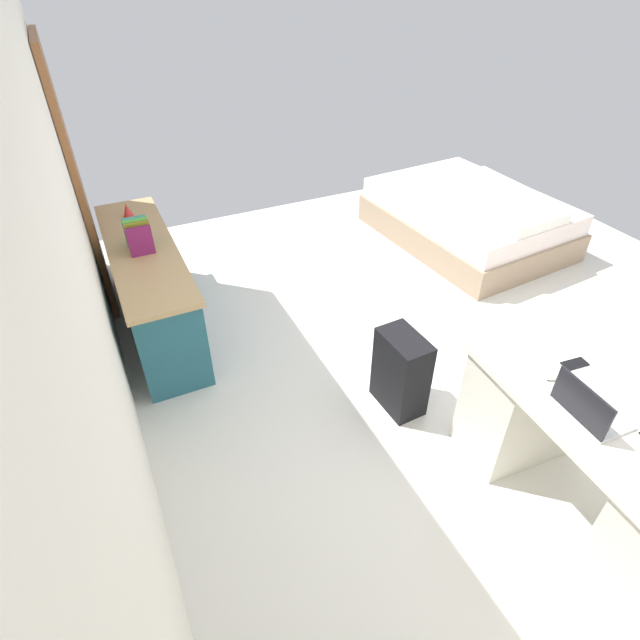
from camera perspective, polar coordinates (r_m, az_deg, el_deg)
The scene contains 12 objects.
ground_plane at distance 4.01m, azimuth 13.22°, elevation -2.95°, with size 5.90×5.90×0.00m, color silver.
wall_back at distance 2.60m, azimuth -26.03°, elevation 5.42°, with size 4.90×0.10×2.62m, color white.
door_wooden at distance 4.46m, azimuth -25.79°, elevation 13.88°, with size 0.88×0.05×2.04m, color brown.
desk at distance 2.98m, azimuth 28.11°, elevation -14.27°, with size 1.48×0.74×0.76m.
credenza at distance 4.13m, azimuth -18.63°, elevation 3.48°, with size 1.80×0.48×0.72m.
bed at distance 5.49m, azimuth 16.43°, elevation 11.06°, with size 2.00×1.54×0.58m.
suitcase_black at distance 3.32m, azimuth 9.16°, elevation -5.87°, with size 0.36×0.22×0.57m, color black.
laptop at distance 2.64m, azimuth 28.13°, elevation -8.85°, with size 0.32×0.24×0.21m.
computer_mouse at distance 2.80m, azimuth 24.86°, elevation -5.73°, with size 0.06×0.10×0.03m, color white.
cell_phone_by_mouse at distance 2.94m, azimuth 26.95°, elevation -4.45°, with size 0.07×0.14×0.01m, color black.
book_row at distance 3.89m, azimuth -19.94°, elevation 9.06°, with size 0.24×0.17×0.24m.
figurine_small at distance 4.45m, azimuth -21.05°, elevation 11.58°, with size 0.08×0.08×0.11m, color red.
Camera 1 is at (-2.30, 2.12, 2.52)m, focal length 28.19 mm.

